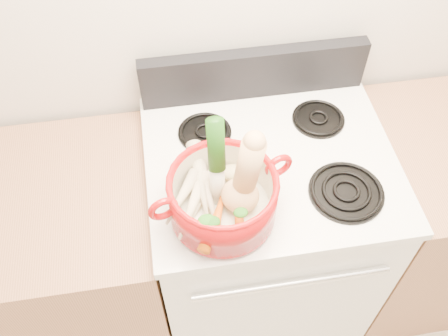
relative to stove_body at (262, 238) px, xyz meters
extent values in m
cube|color=white|center=(0.00, 0.00, 0.00)|extent=(0.76, 0.65, 0.92)
cube|color=silver|center=(0.00, 0.00, 0.47)|extent=(0.78, 0.67, 0.03)
cube|color=black|center=(0.00, 0.30, 0.58)|extent=(0.76, 0.05, 0.18)
cylinder|color=silver|center=(0.00, -0.34, 0.32)|extent=(0.60, 0.02, 0.02)
cylinder|color=black|center=(-0.19, -0.16, 0.50)|extent=(0.22, 0.22, 0.02)
cylinder|color=black|center=(0.19, -0.16, 0.50)|extent=(0.22, 0.22, 0.02)
cylinder|color=black|center=(-0.19, 0.14, 0.50)|extent=(0.17, 0.17, 0.02)
cylinder|color=black|center=(0.19, 0.14, 0.50)|extent=(0.17, 0.17, 0.02)
cylinder|color=#9B0A0C|center=(-0.18, -0.18, 0.58)|extent=(0.37, 0.37, 0.15)
torus|color=#9B0A0C|center=(-0.34, -0.22, 0.63)|extent=(0.08, 0.04, 0.08)
torus|color=#9B0A0C|center=(-0.02, -0.13, 0.63)|extent=(0.08, 0.04, 0.08)
cylinder|color=silver|center=(-0.19, -0.14, 0.69)|extent=(0.05, 0.09, 0.30)
ellipsoid|color=tan|center=(-0.14, -0.08, 0.56)|extent=(0.09, 0.07, 0.04)
cone|color=beige|center=(-0.24, -0.15, 0.56)|extent=(0.14, 0.19, 0.06)
cone|color=beige|center=(-0.27, -0.18, 0.57)|extent=(0.13, 0.20, 0.06)
cone|color=beige|center=(-0.22, -0.14, 0.58)|extent=(0.07, 0.20, 0.06)
cone|color=beige|center=(-0.29, -0.16, 0.58)|extent=(0.13, 0.17, 0.05)
cone|color=beige|center=(-0.23, -0.11, 0.59)|extent=(0.05, 0.24, 0.07)
cone|color=#D8570A|center=(-0.22, -0.24, 0.56)|extent=(0.11, 0.18, 0.05)
cone|color=#D3520A|center=(-0.20, -0.23, 0.56)|extent=(0.08, 0.16, 0.05)
cone|color=#C73809|center=(-0.14, -0.21, 0.57)|extent=(0.05, 0.15, 0.04)
camera|label=1|loc=(-0.30, -0.94, 1.70)|focal=40.00mm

